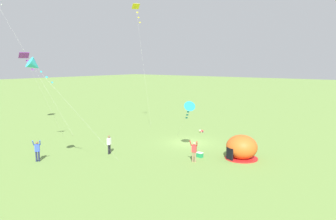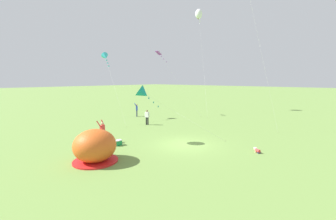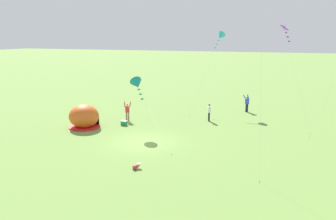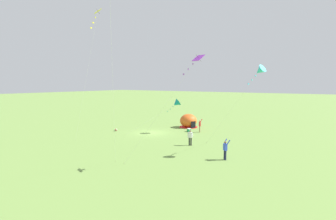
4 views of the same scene
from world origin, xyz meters
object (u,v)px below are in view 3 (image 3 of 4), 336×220
object	(u,v)px
person_arms_raised	(247,103)
person_with_toddler	(209,112)
kite_purple	(285,31)
kite_teal	(137,84)
kite_cyan	(220,36)
person_center_field	(127,111)
toddler_crawling	(137,166)
cooler_box	(124,123)
popup_tent	(84,117)

from	to	relation	value
person_arms_raised	person_with_toddler	size ratio (longest dim) A/B	1.10
person_with_toddler	kite_purple	distance (m)	10.72
person_arms_raised	kite_teal	bearing A→B (deg)	-128.34
kite_purple	kite_cyan	size ratio (longest dim) A/B	1.06
person_arms_raised	person_center_field	bearing A→B (deg)	-143.08
toddler_crawling	person_with_toddler	size ratio (longest dim) A/B	0.32
toddler_crawling	person_arms_raised	distance (m)	18.99
cooler_box	person_arms_raised	size ratio (longest dim) A/B	0.29
cooler_box	toddler_crawling	distance (m)	10.48
person_arms_raised	kite_cyan	size ratio (longest dim) A/B	0.22
popup_tent	kite_purple	world-z (taller)	kite_purple
person_center_field	kite_teal	xyz separation A→B (m)	(2.27, -2.53, 3.10)
popup_tent	toddler_crawling	xyz separation A→B (m)	(8.55, -7.11, -0.82)
person_arms_raised	person_center_field	size ratio (longest dim) A/B	1.00
popup_tent	kite_purple	size ratio (longest dim) A/B	0.30
person_center_field	kite_cyan	distance (m)	13.95
person_with_toddler	kite_purple	world-z (taller)	kite_purple
cooler_box	person_with_toddler	xyz separation A→B (m)	(7.12, 4.17, 0.74)
toddler_crawling	cooler_box	bearing A→B (deg)	121.47
cooler_box	kite_cyan	world-z (taller)	kite_cyan
person_center_field	person_with_toddler	world-z (taller)	person_center_field
cooler_box	kite_teal	xyz separation A→B (m)	(1.88, -0.99, 3.88)
cooler_box	kite_purple	bearing A→B (deg)	30.86
person_center_field	kite_purple	size ratio (longest dim) A/B	0.20
toddler_crawling	person_center_field	bearing A→B (deg)	119.23
cooler_box	person_with_toddler	distance (m)	8.28
kite_teal	person_arms_raised	bearing A→B (deg)	51.66
popup_tent	person_center_field	world-z (taller)	popup_tent
person_with_toddler	kite_cyan	distance (m)	10.10
kite_purple	toddler_crawling	bearing A→B (deg)	-115.36
person_arms_raised	kite_teal	size ratio (longest dim) A/B	0.33
cooler_box	person_center_field	size ratio (longest dim) A/B	0.29
kite_teal	kite_cyan	bearing A→B (deg)	68.94
popup_tent	person_arms_raised	bearing A→B (deg)	40.48
person_center_field	kite_purple	world-z (taller)	kite_purple
person_center_field	person_with_toddler	xyz separation A→B (m)	(7.52, 2.62, -0.03)
toddler_crawling	kite_cyan	xyz separation A→B (m)	(1.14, 20.25, 7.90)
kite_cyan	popup_tent	bearing A→B (deg)	-126.42
person_with_toddler	kite_cyan	xyz separation A→B (m)	(-0.51, 7.15, 7.11)
cooler_box	toddler_crawling	size ratio (longest dim) A/B	1.02
cooler_box	person_with_toddler	world-z (taller)	person_with_toddler
person_arms_raised	person_center_field	distance (m)	13.17
kite_teal	kite_purple	world-z (taller)	kite_purple
popup_tent	cooler_box	size ratio (longest dim) A/B	5.05
person_arms_raised	kite_purple	bearing A→B (deg)	-21.90
toddler_crawling	person_with_toddler	world-z (taller)	person_with_toddler
toddler_crawling	person_arms_raised	world-z (taller)	person_arms_raised
toddler_crawling	person_center_field	xyz separation A→B (m)	(-5.87, 10.48, 0.82)
kite_teal	kite_cyan	world-z (taller)	kite_cyan
person_center_field	kite_teal	bearing A→B (deg)	-48.08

